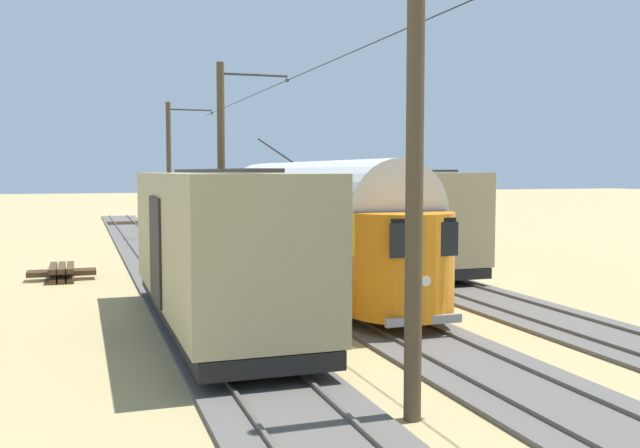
{
  "coord_description": "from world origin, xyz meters",
  "views": [
    {
      "loc": [
        7.51,
        24.28,
        3.98
      ],
      "look_at": [
        0.07,
        2.32,
        2.26
      ],
      "focal_mm": 40.04,
      "sensor_mm": 36.0,
      "label": 1
    }
  ],
  "objects_px": {
    "catenary_pole_foreground": "(170,169)",
    "catenary_pole_mid_far": "(418,162)",
    "vintage_streetcar": "(311,222)",
    "coach_far_siding": "(216,244)",
    "catenary_pole_mid_near": "(223,167)",
    "spare_tie_stack": "(62,273)",
    "coach_adjacent": "(384,216)"
  },
  "relations": [
    {
      "from": "catenary_pole_mid_far",
      "to": "spare_tie_stack",
      "type": "bearing_deg",
      "value": -71.95
    },
    {
      "from": "catenary_pole_foreground",
      "to": "catenary_pole_mid_near",
      "type": "relative_size",
      "value": 1.0
    },
    {
      "from": "coach_far_siding",
      "to": "catenary_pole_mid_far",
      "type": "xyz_separation_m",
      "value": [
        -1.84,
        7.44,
        1.96
      ]
    },
    {
      "from": "vintage_streetcar",
      "to": "catenary_pole_foreground",
      "type": "relative_size",
      "value": 2.16
    },
    {
      "from": "coach_far_siding",
      "to": "catenary_pole_mid_far",
      "type": "bearing_deg",
      "value": 103.91
    },
    {
      "from": "catenary_pole_foreground",
      "to": "spare_tie_stack",
      "type": "relative_size",
      "value": 3.3
    },
    {
      "from": "vintage_streetcar",
      "to": "coach_far_siding",
      "type": "relative_size",
      "value": 1.53
    },
    {
      "from": "catenary_pole_foreground",
      "to": "catenary_pole_mid_near",
      "type": "xyz_separation_m",
      "value": [
        0.0,
        15.88,
        0.0
      ]
    },
    {
      "from": "catenary_pole_foreground",
      "to": "catenary_pole_mid_near",
      "type": "distance_m",
      "value": 15.88
    },
    {
      "from": "vintage_streetcar",
      "to": "catenary_pole_mid_far",
      "type": "relative_size",
      "value": 2.16
    },
    {
      "from": "catenary_pole_foreground",
      "to": "catenary_pole_mid_far",
      "type": "relative_size",
      "value": 1.0
    },
    {
      "from": "vintage_streetcar",
      "to": "coach_far_siding",
      "type": "distance_m",
      "value": 7.05
    },
    {
      "from": "coach_far_siding",
      "to": "catenary_pole_foreground",
      "type": "distance_m",
      "value": 24.48
    },
    {
      "from": "vintage_streetcar",
      "to": "coach_adjacent",
      "type": "bearing_deg",
      "value": -140.27
    },
    {
      "from": "catenary_pole_mid_far",
      "to": "spare_tie_stack",
      "type": "height_order",
      "value": "catenary_pole_mid_far"
    },
    {
      "from": "coach_far_siding",
      "to": "spare_tie_stack",
      "type": "bearing_deg",
      "value": -69.0
    },
    {
      "from": "catenary_pole_foreground",
      "to": "catenary_pole_mid_near",
      "type": "bearing_deg",
      "value": 90.0
    },
    {
      "from": "catenary_pole_mid_near",
      "to": "spare_tie_stack",
      "type": "bearing_deg",
      "value": -15.57
    },
    {
      "from": "coach_far_siding",
      "to": "spare_tie_stack",
      "type": "distance_m",
      "value": 10.91
    },
    {
      "from": "coach_far_siding",
      "to": "catenary_pole_mid_near",
      "type": "distance_m",
      "value": 8.86
    },
    {
      "from": "catenary_pole_foreground",
      "to": "spare_tie_stack",
      "type": "distance_m",
      "value": 15.87
    },
    {
      "from": "catenary_pole_foreground",
      "to": "spare_tie_stack",
      "type": "height_order",
      "value": "catenary_pole_foreground"
    },
    {
      "from": "coach_far_siding",
      "to": "catenary_pole_mid_far",
      "type": "distance_m",
      "value": 7.91
    },
    {
      "from": "catenary_pole_foreground",
      "to": "catenary_pole_mid_far",
      "type": "distance_m",
      "value": 31.77
    },
    {
      "from": "coach_adjacent",
      "to": "spare_tie_stack",
      "type": "distance_m",
      "value": 12.64
    },
    {
      "from": "vintage_streetcar",
      "to": "catenary_pole_mid_far",
      "type": "distance_m",
      "value": 13.38
    },
    {
      "from": "coach_adjacent",
      "to": "coach_far_siding",
      "type": "relative_size",
      "value": 1.06
    },
    {
      "from": "coach_far_siding",
      "to": "spare_tie_stack",
      "type": "xyz_separation_m",
      "value": [
        3.85,
        -10.03,
        -1.89
      ]
    },
    {
      "from": "coach_adjacent",
      "to": "catenary_pole_mid_near",
      "type": "bearing_deg",
      "value": 5.98
    },
    {
      "from": "catenary_pole_mid_near",
      "to": "catenary_pole_foreground",
      "type": "bearing_deg",
      "value": -90.0
    },
    {
      "from": "catenary_pole_mid_far",
      "to": "catenary_pole_foreground",
      "type": "bearing_deg",
      "value": -90.0
    },
    {
      "from": "coach_far_siding",
      "to": "catenary_pole_foreground",
      "type": "relative_size",
      "value": 1.41
    }
  ]
}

